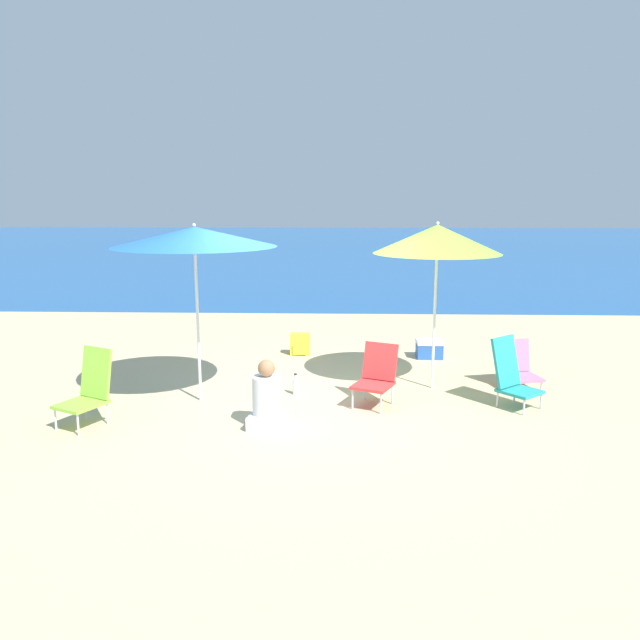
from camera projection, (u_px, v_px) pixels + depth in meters
The scene contains 12 objects.
ground_plane at pixel (309, 402), 7.95m from camera, with size 60.00×60.00×0.00m, color #C6B284.
sea_water at pixel (334, 245), 33.57m from camera, with size 60.00×40.00×0.01m.
beach_umbrella_lime at pixel (437, 239), 8.14m from camera, with size 1.68×1.68×2.25m.
beach_umbrella_blue at pixel (194, 237), 7.61m from camera, with size 2.02×2.02×2.25m.
beach_chair_lime at pixel (89, 388), 7.11m from camera, with size 0.63×0.69×0.87m.
beach_chair_red at pixel (376, 374), 7.79m from camera, with size 0.63×0.69×0.76m.
beach_chair_pink at pixel (516, 367), 8.54m from camera, with size 0.60×0.63×0.64m.
beach_chair_teal at pixel (512, 374), 7.73m from camera, with size 0.67×0.69×0.86m.
person_seated_near at pixel (267, 401), 7.01m from camera, with size 0.44×0.49×0.79m.
backpack_yellow at pixel (300, 344), 10.31m from camera, with size 0.32×0.21×0.36m.
water_bottle at pixel (296, 386), 8.23m from camera, with size 0.08×0.08×0.28m.
cooler_box at pixel (429, 349), 10.12m from camera, with size 0.42×0.35×0.29m.
Camera 1 is at (0.40, -7.59, 2.57)m, focal length 35.00 mm.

